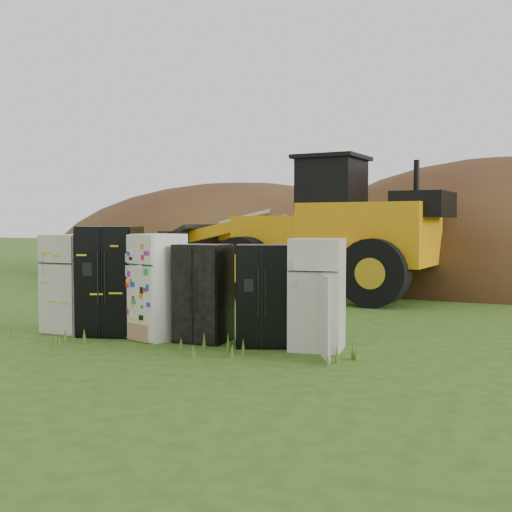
% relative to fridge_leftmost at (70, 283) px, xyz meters
% --- Properties ---
extents(ground, '(120.00, 120.00, 0.00)m').
position_rel_fridge_leftmost_xyz_m(ground, '(2.41, -0.02, -0.92)').
color(ground, '#264F15').
rests_on(ground, ground).
extents(fridge_leftmost, '(0.86, 0.83, 1.83)m').
position_rel_fridge_leftmost_xyz_m(fridge_leftmost, '(0.00, 0.00, 0.00)').
color(fridge_leftmost, silver).
rests_on(fridge_leftmost, ground).
extents(fridge_black_side, '(1.20, 1.03, 1.99)m').
position_rel_fridge_leftmost_xyz_m(fridge_black_side, '(0.87, 0.01, 0.08)').
color(fridge_black_side, black).
rests_on(fridge_black_side, ground).
extents(fridge_sticker, '(1.06, 1.02, 1.86)m').
position_rel_fridge_leftmost_xyz_m(fridge_sticker, '(1.85, -0.05, 0.01)').
color(fridge_sticker, silver).
rests_on(fridge_sticker, ground).
extents(fridge_dark_mid, '(0.90, 0.75, 1.69)m').
position_rel_fridge_leftmost_xyz_m(fridge_dark_mid, '(2.75, -0.01, -0.07)').
color(fridge_dark_mid, black).
rests_on(fridge_dark_mid, ground).
extents(fridge_black_right, '(1.03, 0.94, 1.69)m').
position_rel_fridge_leftmost_xyz_m(fridge_black_right, '(3.82, -0.00, -0.07)').
color(fridge_black_right, black).
rests_on(fridge_black_right, ground).
extents(fridge_open_door, '(0.87, 0.81, 1.80)m').
position_rel_fridge_leftmost_xyz_m(fridge_open_door, '(4.77, -0.01, -0.02)').
color(fridge_open_door, silver).
rests_on(fridge_open_door, ground).
extents(wheel_loader, '(8.35, 4.33, 3.86)m').
position_rel_fridge_leftmost_xyz_m(wheel_loader, '(2.36, 7.16, 1.01)').
color(wheel_loader, '#D09A0D').
rests_on(wheel_loader, ground).
extents(dirt_mound_right, '(15.28, 11.20, 8.41)m').
position_rel_fridge_leftmost_xyz_m(dirt_mound_right, '(7.89, 12.73, -0.92)').
color(dirt_mound_right, '#3F1E14').
rests_on(dirt_mound_right, ground).
extents(dirt_mound_left, '(16.80, 12.60, 7.41)m').
position_rel_fridge_leftmost_xyz_m(dirt_mound_left, '(-2.49, 14.73, -0.92)').
color(dirt_mound_left, '#3F1E14').
rests_on(dirt_mound_left, ground).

